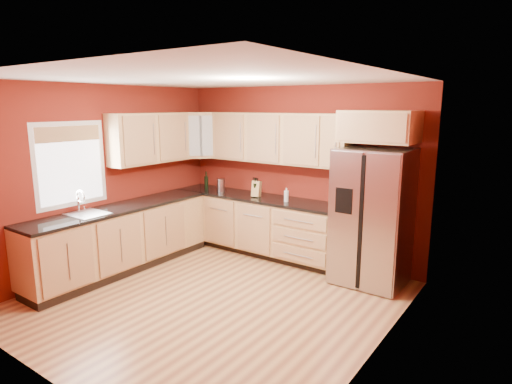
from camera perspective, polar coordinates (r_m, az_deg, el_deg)
floor at (r=5.38m, az=-5.81°, el=-14.02°), size 4.00×4.00×0.00m
ceiling at (r=4.87m, az=-6.45°, el=14.81°), size 4.00×4.00×0.00m
wall_back at (r=6.57m, az=5.47°, el=2.58°), size 4.00×0.04×2.60m
wall_front at (r=3.75m, az=-26.78°, el=-5.44°), size 4.00×0.04×2.60m
wall_left at (r=6.44m, az=-19.61°, el=1.78°), size 0.04×4.00×2.60m
wall_right at (r=3.97m, az=16.20°, el=-3.75°), size 0.04×4.00×2.60m
base_cabinets_back at (r=6.80m, az=0.03°, el=-4.49°), size 2.90×0.60×0.88m
base_cabinets_left at (r=6.40m, az=-17.53°, el=-6.07°), size 0.60×2.80×0.88m
countertop_back at (r=6.68m, az=-0.02°, el=-0.71°), size 2.90×0.62×0.04m
countertop_left at (r=6.27m, az=-17.73°, el=-2.08°), size 0.62×2.80×0.04m
upper_cabinets_back at (r=6.50m, az=2.90°, el=7.18°), size 2.30×0.33×0.75m
upper_cabinets_left at (r=6.70m, az=-14.00°, el=6.98°), size 0.33×1.35×0.75m
corner_upper_cabinet at (r=7.23m, az=-7.44°, el=7.54°), size 0.67×0.67×0.75m
over_fridge_cabinet at (r=5.66m, az=16.12°, el=8.39°), size 0.92×0.60×0.40m
refrigerator at (r=5.76m, az=15.23°, el=-3.20°), size 0.90×0.75×1.78m
window at (r=6.12m, az=-23.47°, el=3.39°), size 0.03×0.90×1.00m
sink_faucet at (r=5.96m, az=-21.64°, el=-1.37°), size 0.50×0.42×0.30m
canister_left at (r=7.11m, az=-4.77°, el=0.92°), size 0.14×0.14×0.19m
canister_right at (r=7.03m, az=-4.66°, el=0.91°), size 0.14×0.14×0.21m
wine_bottle_a at (r=6.59m, az=-0.08°, el=0.60°), size 0.08×0.08×0.29m
wine_bottle_b at (r=7.24m, az=-6.65°, el=1.55°), size 0.07×0.07×0.30m
knife_block at (r=6.61m, az=0.06°, el=0.42°), size 0.15×0.14×0.25m
soap_dispenser at (r=6.29m, az=4.07°, el=-0.38°), size 0.08×0.08×0.20m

